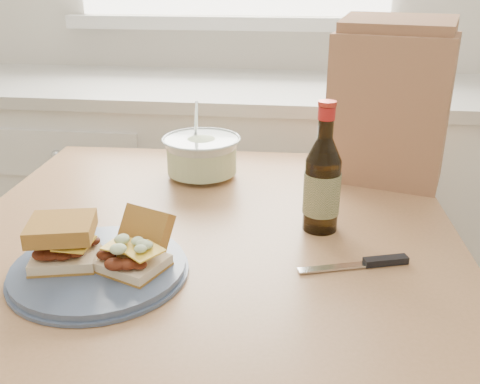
# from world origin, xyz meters

# --- Properties ---
(cabinet_run) EXTENTS (2.50, 0.64, 0.94)m
(cabinet_run) POSITION_xyz_m (-0.00, 1.70, 0.47)
(cabinet_run) COLOR white
(cabinet_run) RESTS_ON ground
(dining_table) EXTENTS (1.03, 1.03, 0.83)m
(dining_table) POSITION_xyz_m (0.12, 0.77, 0.71)
(dining_table) COLOR #B17D53
(dining_table) RESTS_ON ground
(plate) EXTENTS (0.30, 0.30, 0.02)m
(plate) POSITION_xyz_m (-0.03, 0.57, 0.84)
(plate) COLOR #465572
(plate) RESTS_ON dining_table
(sandwich_left) EXTENTS (0.13, 0.12, 0.08)m
(sandwich_left) POSITION_xyz_m (-0.09, 0.57, 0.89)
(sandwich_left) COLOR beige
(sandwich_left) RESTS_ON plate
(sandwich_right) EXTENTS (0.13, 0.17, 0.08)m
(sandwich_right) POSITION_xyz_m (0.04, 0.58, 0.88)
(sandwich_right) COLOR beige
(sandwich_right) RESTS_ON plate
(coleslaw_bowl) EXTENTS (0.20, 0.20, 0.19)m
(coleslaw_bowl) POSITION_xyz_m (0.06, 1.05, 0.88)
(coleslaw_bowl) COLOR silver
(coleslaw_bowl) RESTS_ON dining_table
(beer_bottle) EXTENTS (0.07, 0.07, 0.26)m
(beer_bottle) POSITION_xyz_m (0.35, 0.79, 0.93)
(beer_bottle) COLOR black
(beer_bottle) RESTS_ON dining_table
(knife) EXTENTS (0.20, 0.08, 0.01)m
(knife) POSITION_xyz_m (0.44, 0.66, 0.84)
(knife) COLOR silver
(knife) RESTS_ON dining_table
(paper_bag) EXTENTS (0.31, 0.24, 0.35)m
(paper_bag) POSITION_xyz_m (0.51, 1.11, 1.01)
(paper_bag) COLOR #A77351
(paper_bag) RESTS_ON dining_table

